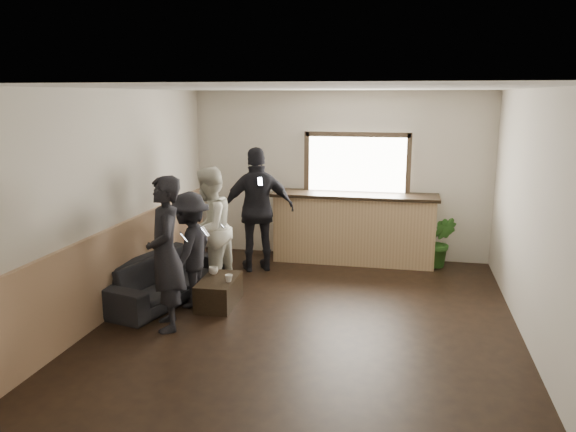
% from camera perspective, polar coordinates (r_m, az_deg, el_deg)
% --- Properties ---
extents(ground, '(5.00, 6.00, 0.01)m').
position_cam_1_polar(ground, '(7.01, 1.97, -10.67)').
color(ground, black).
extents(room_shell, '(5.01, 6.01, 2.80)m').
position_cam_1_polar(room_shell, '(6.75, -4.11, 1.44)').
color(room_shell, silver).
rests_on(room_shell, ground).
extents(bar_counter, '(2.70, 0.68, 2.13)m').
position_cam_1_polar(bar_counter, '(9.33, 6.72, -0.79)').
color(bar_counter, tan).
rests_on(bar_counter, ground).
extents(sofa, '(1.25, 2.12, 0.58)m').
position_cam_1_polar(sofa, '(7.84, -12.44, -6.17)').
color(sofa, black).
rests_on(sofa, ground).
extents(coffee_table, '(0.48, 0.82, 0.36)m').
position_cam_1_polar(coffee_table, '(7.53, -7.03, -7.65)').
color(coffee_table, black).
rests_on(coffee_table, ground).
extents(cup_a, '(0.15, 0.15, 0.10)m').
position_cam_1_polar(cup_a, '(7.66, -7.59, -5.51)').
color(cup_a, silver).
rests_on(cup_a, coffee_table).
extents(cup_b, '(0.14, 0.14, 0.09)m').
position_cam_1_polar(cup_b, '(7.33, -6.04, -6.31)').
color(cup_b, silver).
rests_on(cup_b, coffee_table).
extents(potted_plant, '(0.49, 0.40, 0.84)m').
position_cam_1_polar(potted_plant, '(9.32, 15.20, -2.54)').
color(potted_plant, '#2D6623').
rests_on(potted_plant, ground).
extents(person_a, '(0.70, 0.79, 1.83)m').
position_cam_1_polar(person_a, '(6.70, -12.34, -3.77)').
color(person_a, black).
rests_on(person_a, ground).
extents(person_b, '(0.82, 0.96, 1.74)m').
position_cam_1_polar(person_b, '(8.02, -8.04, -1.27)').
color(person_b, beige).
rests_on(person_b, ground).
extents(person_c, '(0.58, 0.99, 1.52)m').
position_cam_1_polar(person_c, '(7.39, -9.94, -3.41)').
color(person_c, black).
rests_on(person_c, ground).
extents(person_d, '(1.24, 0.91, 1.95)m').
position_cam_1_polar(person_d, '(8.74, -3.06, 0.63)').
color(person_d, black).
rests_on(person_d, ground).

